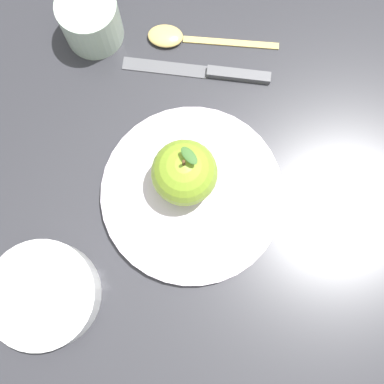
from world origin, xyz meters
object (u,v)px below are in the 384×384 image
Objects in this scene: knife at (210,72)px; cup at (90,19)px; dinner_plate at (192,194)px; side_bowl at (43,295)px; spoon at (181,37)px; apple at (187,175)px.

cup is at bearing 108.93° from knife.
dinner_plate is 1.29× the size of knife.
side_bowl reaches higher than spoon.
dinner_plate reaches higher than knife.
apple is 0.72× the size of side_bowl.
knife is at bearing -71.07° from cup.
spoon is (0.15, 0.14, -0.05)m from apple.
spoon is at bearing 43.25° from dinner_plate.
apple is 0.57× the size of spoon.
knife is (0.35, 0.03, -0.02)m from side_bowl.
apple reaches higher than side_bowl.
side_bowl is 0.80× the size of spoon.
dinner_plate is at bearing -110.44° from cup.
side_bowl is 0.35m from cup.
spoon is (0.07, -0.10, -0.03)m from cup.
knife is 0.06m from spoon.
cup is at bearing 69.56° from dinner_plate.
apple reaches higher than cup.
apple is 0.21m from spoon.
cup is (0.30, 0.19, 0.01)m from side_bowl.
spoon is (0.16, 0.15, -0.00)m from dinner_plate.
apple is (0.01, 0.01, 0.05)m from dinner_plate.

